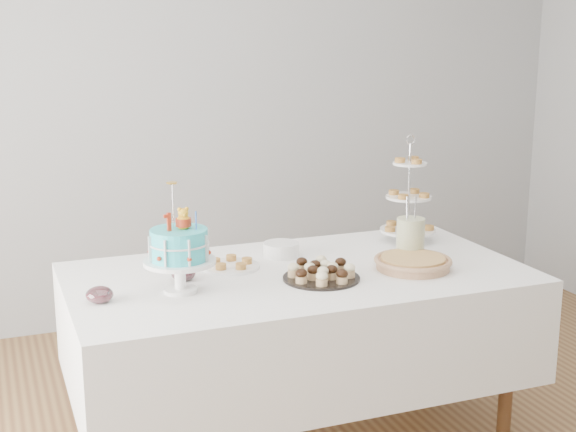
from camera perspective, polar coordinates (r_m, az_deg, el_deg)
name	(u,v)px	position (r m, az deg, el deg)	size (l,w,h in m)	color
walls	(329,145)	(3.00, 2.91, 5.08)	(5.04, 4.04, 2.70)	#9EA0A3
table	(298,322)	(3.47, 0.72, -7.56)	(1.92, 1.02, 0.77)	white
birthday_cake	(180,263)	(3.13, -7.70, -3.34)	(0.28, 0.28, 0.43)	white
cupcake_tray	(321,271)	(3.28, 2.39, -3.94)	(0.32, 0.32, 0.07)	black
pie	(413,262)	(3.46, 8.87, -3.27)	(0.33, 0.33, 0.05)	tan
tiered_stand	(409,198)	(3.86, 8.58, 1.30)	(0.27, 0.27, 0.52)	silver
plate_stack	(281,250)	(3.61, -0.48, -2.40)	(0.16, 0.16, 0.06)	white
pastry_plate	(231,264)	(3.45, -4.07, -3.44)	(0.25, 0.25, 0.04)	white
jam_bowl_a	(100,295)	(3.10, -13.26, -5.48)	(0.10, 0.10, 0.06)	silver
jam_bowl_b	(183,274)	(3.30, -7.45, -4.08)	(0.10, 0.10, 0.06)	silver
utensil_pitcher	(410,237)	(3.60, 8.71, -1.46)	(0.13, 0.13, 0.28)	beige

